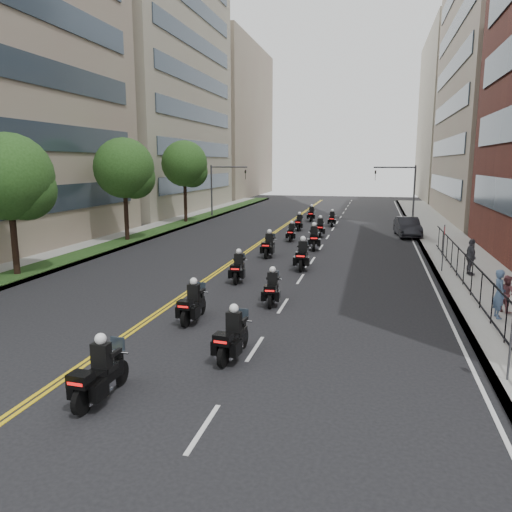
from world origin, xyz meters
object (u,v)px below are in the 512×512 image
at_px(motorcycle_5, 302,256).
at_px(motorcycle_8, 291,233).
at_px(motorcycle_7, 314,239).
at_px(motorcycle_12, 311,215).
at_px(motorcycle_10, 299,223).
at_px(pedestrian_c, 471,257).
at_px(pedestrian_b, 506,294).
at_px(motorcycle_4, 238,269).
at_px(parked_sedan, 408,227).
at_px(motorcycle_1, 232,337).
at_px(pedestrian_a, 499,294).
at_px(motorcycle_11, 332,220).
at_px(motorcycle_9, 320,228).
at_px(motorcycle_2, 193,304).
at_px(motorcycle_6, 269,246).
at_px(motorcycle_0, 99,375).
at_px(motorcycle_3, 272,289).

height_order(motorcycle_5, motorcycle_8, motorcycle_5).
xyz_separation_m(motorcycle_7, motorcycle_12, (-2.25, 16.65, -0.06)).
relative_size(motorcycle_10, pedestrian_c, 1.17).
relative_size(motorcycle_12, pedestrian_c, 1.24).
xyz_separation_m(motorcycle_7, pedestrian_b, (9.06, -13.29, 0.14)).
bearing_deg(motorcycle_4, parked_sedan, 57.70).
bearing_deg(motorcycle_12, motorcycle_1, -88.91).
distance_m(motorcycle_12, pedestrian_a, 32.67).
xyz_separation_m(motorcycle_10, pedestrian_b, (11.49, -22.80, 0.24)).
bearing_deg(motorcycle_4, motorcycle_5, 48.01).
bearing_deg(motorcycle_11, motorcycle_10, -128.16).
bearing_deg(pedestrian_b, motorcycle_9, -4.68).
distance_m(motorcycle_2, motorcycle_7, 16.97).
xyz_separation_m(motorcycle_8, motorcycle_12, (-0.14, 13.27, 0.07)).
relative_size(motorcycle_6, motorcycle_7, 0.93).
bearing_deg(motorcycle_1, pedestrian_a, 39.31).
bearing_deg(pedestrian_b, motorcycle_1, 95.63).
bearing_deg(motorcycle_10, motorcycle_6, -90.58).
xyz_separation_m(motorcycle_0, pedestrian_c, (11.44, 16.67, 0.41)).
height_order(motorcycle_7, motorcycle_12, motorcycle_7).
bearing_deg(motorcycle_9, motorcycle_0, -99.13).
distance_m(motorcycle_6, motorcycle_8, 6.75).
bearing_deg(motorcycle_2, pedestrian_a, 14.78).
bearing_deg(motorcycle_6, motorcycle_2, -89.97).
xyz_separation_m(motorcycle_6, pedestrian_b, (11.50, -9.94, 0.19)).
relative_size(motorcycle_12, parked_sedan, 0.49).
height_order(motorcycle_8, pedestrian_a, pedestrian_a).
bearing_deg(motorcycle_8, pedestrian_a, -61.49).
height_order(parked_sedan, pedestrian_c, pedestrian_c).
xyz_separation_m(motorcycle_8, pedestrian_c, (11.00, -10.03, 0.48)).
height_order(motorcycle_0, motorcycle_1, motorcycle_0).
bearing_deg(motorcycle_11, motorcycle_4, -98.59).
distance_m(motorcycle_2, motorcycle_9, 23.10).
bearing_deg(motorcycle_4, motorcycle_8, 82.80).
distance_m(motorcycle_8, pedestrian_c, 14.90).
height_order(motorcycle_3, motorcycle_12, motorcycle_12).
distance_m(motorcycle_12, pedestrian_b, 32.01).
bearing_deg(pedestrian_a, parked_sedan, -0.56).
height_order(motorcycle_0, motorcycle_3, motorcycle_0).
bearing_deg(motorcycle_11, pedestrian_b, -73.23).
height_order(motorcycle_2, motorcycle_4, motorcycle_2).
distance_m(motorcycle_2, motorcycle_5, 10.56).
xyz_separation_m(motorcycle_3, motorcycle_7, (0.10, 13.80, 0.11)).
bearing_deg(pedestrian_b, motorcycle_5, 22.76).
bearing_deg(pedestrian_a, motorcycle_0, 123.60).
height_order(motorcycle_4, pedestrian_b, motorcycle_4).
xyz_separation_m(motorcycle_4, motorcycle_8, (0.45, 13.59, -0.04)).
height_order(motorcycle_11, parked_sedan, motorcycle_11).
distance_m(motorcycle_7, motorcycle_9, 6.21).
xyz_separation_m(motorcycle_4, motorcycle_7, (2.56, 10.20, 0.09)).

